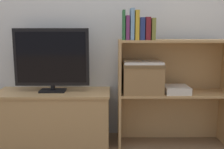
# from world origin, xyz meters

# --- Properties ---
(wall_back) EXTENTS (10.00, 0.05, 2.40)m
(wall_back) POSITION_xyz_m (0.00, 0.41, 1.20)
(wall_back) COLOR silver
(wall_back) RESTS_ON ground_plane
(tv_stand) EXTENTS (0.99, 0.40, 0.46)m
(tv_stand) POSITION_xyz_m (-0.52, 0.19, 0.23)
(tv_stand) COLOR tan
(tv_stand) RESTS_ON ground_plane
(tv) EXTENTS (0.64, 0.14, 0.54)m
(tv) POSITION_xyz_m (-0.52, 0.19, 0.75)
(tv) COLOR black
(tv) RESTS_ON tv_stand
(bookshelf_lower_tier) EXTENTS (0.95, 0.30, 0.47)m
(bookshelf_lower_tier) POSITION_xyz_m (0.53, 0.21, 0.30)
(bookshelf_lower_tier) COLOR tan
(bookshelf_lower_tier) RESTS_ON ground_plane
(bookshelf_upper_tier) EXTENTS (0.95, 0.30, 0.45)m
(bookshelf_upper_tier) POSITION_xyz_m (0.53, 0.21, 0.75)
(bookshelf_upper_tier) COLOR tan
(bookshelf_upper_tier) RESTS_ON bookshelf_lower_tier
(book_forest) EXTENTS (0.02, 0.14, 0.23)m
(book_forest) POSITION_xyz_m (0.09, 0.10, 1.03)
(book_forest) COLOR #286638
(book_forest) RESTS_ON bookshelf_upper_tier
(book_plum) EXTENTS (0.03, 0.14, 0.19)m
(book_plum) POSITION_xyz_m (0.12, 0.10, 1.01)
(book_plum) COLOR #6B2D66
(book_plum) RESTS_ON bookshelf_upper_tier
(book_skyblue) EXTENTS (0.03, 0.14, 0.25)m
(book_skyblue) POSITION_xyz_m (0.16, 0.10, 1.04)
(book_skyblue) COLOR #709ECC
(book_skyblue) RESTS_ON bookshelf_upper_tier
(book_mustard) EXTENTS (0.03, 0.15, 0.23)m
(book_mustard) POSITION_xyz_m (0.20, 0.10, 1.03)
(book_mustard) COLOR gold
(book_mustard) RESTS_ON bookshelf_upper_tier
(book_navy) EXTENTS (0.04, 0.16, 0.18)m
(book_navy) POSITION_xyz_m (0.24, 0.10, 1.00)
(book_navy) COLOR navy
(book_navy) RESTS_ON bookshelf_upper_tier
(book_maroon) EXTENTS (0.04, 0.13, 0.18)m
(book_maroon) POSITION_xyz_m (0.29, 0.10, 1.01)
(book_maroon) COLOR maroon
(book_maroon) RESTS_ON bookshelf_upper_tier
(book_olive) EXTENTS (0.03, 0.15, 0.17)m
(book_olive) POSITION_xyz_m (0.33, 0.10, 1.00)
(book_olive) COLOR olive
(book_olive) RESTS_ON bookshelf_upper_tier
(storage_basket_left) EXTENTS (0.34, 0.27, 0.25)m
(storage_basket_left) POSITION_xyz_m (0.26, 0.13, 0.60)
(storage_basket_left) COLOR #937047
(storage_basket_left) RESTS_ON bookshelf_lower_tier
(laptop) EXTENTS (0.32, 0.24, 0.02)m
(laptop) POSITION_xyz_m (0.26, 0.13, 0.73)
(laptop) COLOR white
(laptop) RESTS_ON storage_basket_left
(magazine_stack) EXTENTS (0.20, 0.22, 0.06)m
(magazine_stack) POSITION_xyz_m (0.54, 0.12, 0.50)
(magazine_stack) COLOR silver
(magazine_stack) RESTS_ON bookshelf_lower_tier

